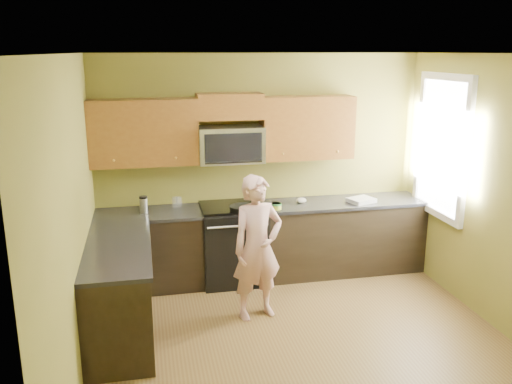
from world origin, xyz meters
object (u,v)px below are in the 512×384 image
object	(u,v)px
woman	(257,248)
frying_pan	(242,211)
travel_mug	(144,213)
stove	(233,243)
butter_tub	(276,209)
microwave	(231,162)

from	to	relation	value
woman	frying_pan	distance (m)	0.72
travel_mug	stove	bearing A→B (deg)	0.22
stove	butter_tub	bearing A→B (deg)	-18.20
stove	frying_pan	world-z (taller)	frying_pan
stove	microwave	xyz separation A→B (m)	(0.00, 0.12, 0.97)
frying_pan	travel_mug	world-z (taller)	travel_mug
butter_tub	travel_mug	size ratio (longest dim) A/B	0.64
frying_pan	travel_mug	xyz separation A→B (m)	(-1.10, 0.25, -0.03)
frying_pan	butter_tub	distance (m)	0.43
woman	stove	bearing A→B (deg)	80.74
frying_pan	butter_tub	size ratio (longest dim) A/B	4.01
microwave	frying_pan	bearing A→B (deg)	-80.06
stove	travel_mug	size ratio (longest dim) A/B	4.73
microwave	travel_mug	distance (m)	1.17
microwave	frying_pan	xyz separation A→B (m)	(0.07, -0.38, -0.50)
stove	woman	bearing A→B (deg)	-84.37
stove	microwave	world-z (taller)	microwave
woman	travel_mug	distance (m)	1.48
microwave	frying_pan	distance (m)	0.63
butter_tub	woman	bearing A→B (deg)	-116.53
frying_pan	butter_tub	bearing A→B (deg)	16.12
microwave	woman	bearing A→B (deg)	-85.02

